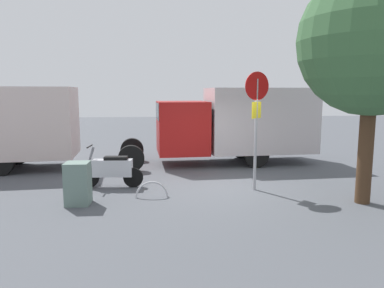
{
  "coord_description": "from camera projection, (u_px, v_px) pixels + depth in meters",
  "views": [
    {
      "loc": [
        1.84,
        9.9,
        2.68
      ],
      "look_at": [
        0.96,
        -0.19,
        1.23
      ],
      "focal_mm": 33.69,
      "sensor_mm": 36.0,
      "label": 1
    }
  ],
  "objects": [
    {
      "name": "utility_cabinet",
      "position": [
        78.0,
        183.0,
        8.63
      ],
      "size": [
        0.57,
        0.55,
        1.03
      ],
      "primitive_type": "cube",
      "rotation": [
        0.0,
        0.0,
        -0.01
      ],
      "color": "slate",
      "rests_on": "ground"
    },
    {
      "name": "ground_plane",
      "position": [
        226.0,
        187.0,
        10.3
      ],
      "size": [
        60.0,
        60.0,
        0.0
      ],
      "primitive_type": "plane",
      "color": "#4B4E54"
    },
    {
      "name": "stop_sign",
      "position": [
        256.0,
        112.0,
        9.69
      ],
      "size": [
        0.71,
        0.33,
        3.23
      ],
      "color": "#9E9EA3",
      "rests_on": "ground"
    },
    {
      "name": "motorcycle",
      "position": [
        112.0,
        169.0,
        10.2
      ],
      "size": [
        1.81,
        0.55,
        1.2
      ],
      "rotation": [
        0.0,
        0.0,
        -0.06
      ],
      "color": "black",
      "rests_on": "ground"
    },
    {
      "name": "street_tree",
      "position": [
        373.0,
        42.0,
        8.29
      ],
      "size": [
        3.46,
        3.46,
        5.58
      ],
      "color": "#47301E",
      "rests_on": "ground"
    },
    {
      "name": "bike_rack_hoop",
      "position": [
        152.0,
        197.0,
        9.28
      ],
      "size": [
        0.85,
        0.11,
        0.85
      ],
      "primitive_type": "torus",
      "rotation": [
        1.57,
        0.0,
        0.07
      ],
      "color": "#B7B7BC",
      "rests_on": "ground"
    },
    {
      "name": "box_truck_near",
      "position": [
        235.0,
        122.0,
        13.59
      ],
      "size": [
        7.37,
        2.61,
        2.84
      ],
      "rotation": [
        0.0,
        0.0,
        0.06
      ],
      "color": "black",
      "rests_on": "ground"
    }
  ]
}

